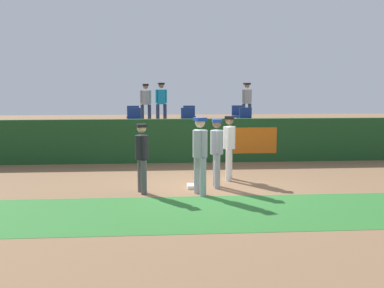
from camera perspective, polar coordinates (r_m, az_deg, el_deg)
The scene contains 18 objects.
ground_plane at distance 11.90m, azimuth 1.79°, elevation -5.45°, with size 60.00×60.00×0.00m, color #846042.
grass_foreground_strip at distance 9.75m, azimuth 3.23°, elevation -8.30°, with size 18.00×2.80×0.01m, color #2D722D.
first_base at distance 12.00m, azimuth 0.37°, elevation -5.15°, with size 0.40×0.40×0.08m, color white.
player_fielder_home at distance 12.91m, azimuth 4.59°, elevation 0.11°, with size 0.44×0.52×1.76m.
player_runner_visitor at distance 11.89m, azimuth 3.03°, elevation -0.49°, with size 0.34×0.49×1.75m.
player_coach_visitor at distance 11.05m, azimuth 0.99°, elevation -0.77°, with size 0.45×0.49×1.85m.
player_umpire at distance 11.29m, azimuth -6.15°, elevation -1.14°, with size 0.40×0.46×1.69m.
field_wall at distance 15.81m, azimuth 0.23°, elevation 0.42°, with size 18.00×0.26×1.48m.
bleacher_platform at distance 18.39m, azimuth -0.46°, elevation 0.53°, with size 18.00×4.80×0.94m, color #59595E.
seat_front_right at distance 17.45m, azimuth 6.61°, elevation 3.23°, with size 0.46×0.44×0.84m.
seat_back_left at distance 18.95m, azimuth -7.22°, elevation 3.53°, with size 0.48×0.44×0.84m.
seat_back_center at distance 18.98m, azimuth -0.33°, elevation 3.59°, with size 0.47×0.44×0.84m.
seat_back_right at distance 19.22m, azimuth 5.59°, elevation 3.60°, with size 0.45×0.44×0.84m.
seat_front_left at distance 17.15m, azimuth -7.09°, elevation 3.16°, with size 0.48×0.44×0.84m.
seat_front_center at distance 17.17m, azimuth -0.58°, elevation 3.21°, with size 0.45×0.44×0.84m.
spectator_hooded at distance 20.43m, azimuth 6.70°, elevation 5.35°, with size 0.46×0.44×1.76m.
spectator_capped at distance 19.98m, azimuth -5.67°, elevation 5.25°, with size 0.48×0.38×1.72m.
spectator_casual at distance 19.83m, azimuth -3.77°, elevation 5.33°, with size 0.48×0.41×1.77m.
Camera 1 is at (-1.27, -11.54, 2.61)m, focal length 43.69 mm.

